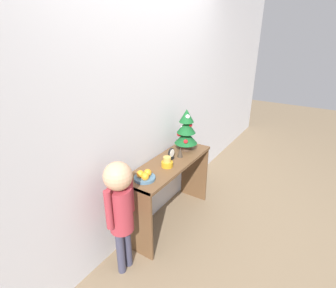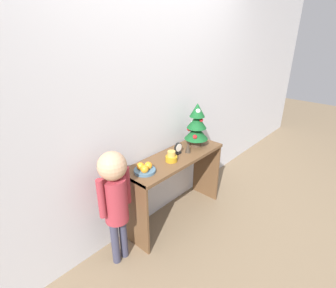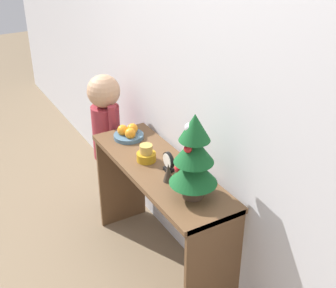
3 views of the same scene
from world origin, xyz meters
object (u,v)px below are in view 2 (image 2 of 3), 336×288
at_px(fruit_bowl, 145,169).
at_px(singing_bowl, 171,157).
at_px(mini_tree, 197,125).
at_px(desk_clock, 178,148).
at_px(figurine, 188,147).
at_px(child_figure, 115,193).

bearing_deg(fruit_bowl, singing_bowl, -6.61).
xyz_separation_m(mini_tree, desk_clock, (-0.27, 0.01, -0.17)).
relative_size(figurine, child_figure, 0.10).
bearing_deg(mini_tree, child_figure, -179.00).
bearing_deg(figurine, singing_bowl, -179.68).
bearing_deg(mini_tree, fruit_bowl, -179.69).
distance_m(desk_clock, figurine, 0.10).
bearing_deg(singing_bowl, fruit_bowl, 173.39).
xyz_separation_m(singing_bowl, child_figure, (-0.63, 0.02, -0.08)).
xyz_separation_m(fruit_bowl, singing_bowl, (0.30, -0.04, 0.01)).
distance_m(mini_tree, child_figure, 1.09).
bearing_deg(singing_bowl, figurine, 0.32).
xyz_separation_m(desk_clock, figurine, (0.09, -0.05, -0.00)).
height_order(mini_tree, singing_bowl, mini_tree).
distance_m(singing_bowl, desk_clock, 0.17).
bearing_deg(desk_clock, mini_tree, -2.93).
bearing_deg(figurine, mini_tree, 11.77).
relative_size(fruit_bowl, child_figure, 0.18).
relative_size(mini_tree, figurine, 4.34).
height_order(mini_tree, fruit_bowl, mini_tree).
distance_m(fruit_bowl, desk_clock, 0.46).
xyz_separation_m(mini_tree, child_figure, (-1.06, -0.02, -0.27)).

